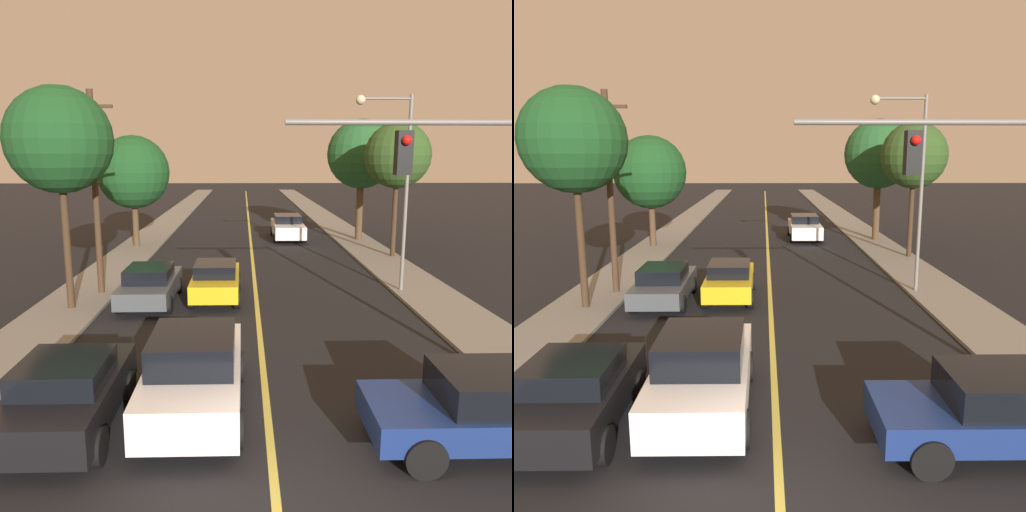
# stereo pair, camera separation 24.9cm
# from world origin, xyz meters

# --- Properties ---
(road_surface) EXTENTS (10.86, 80.00, 0.01)m
(road_surface) POSITION_xyz_m (0.00, 36.00, 0.01)
(road_surface) COLOR black
(road_surface) RESTS_ON ground
(sidewalk_left) EXTENTS (2.50, 80.00, 0.12)m
(sidewalk_left) POSITION_xyz_m (-6.68, 36.00, 0.06)
(sidewalk_left) COLOR gray
(sidewalk_left) RESTS_ON ground
(sidewalk_right) EXTENTS (2.50, 80.00, 0.12)m
(sidewalk_right) POSITION_xyz_m (6.68, 36.00, 0.06)
(sidewalk_right) COLOR gray
(sidewalk_right) RESTS_ON ground
(car_near_lane_front) EXTENTS (2.04, 4.51, 1.78)m
(car_near_lane_front) POSITION_xyz_m (-1.52, 3.35, 0.89)
(car_near_lane_front) COLOR white
(car_near_lane_front) RESTS_ON ground
(car_near_lane_second) EXTENTS (1.85, 4.10, 1.44)m
(car_near_lane_second) POSITION_xyz_m (-1.52, 11.90, 0.76)
(car_near_lane_second) COLOR gold
(car_near_lane_second) RESTS_ON ground
(car_outer_lane_front) EXTENTS (1.95, 3.81, 1.51)m
(car_outer_lane_front) POSITION_xyz_m (-3.91, 2.66, 0.79)
(car_outer_lane_front) COLOR black
(car_outer_lane_front) RESTS_ON ground
(car_outer_lane_second) EXTENTS (1.92, 4.34, 1.39)m
(car_outer_lane_second) POSITION_xyz_m (-3.91, 11.45, 0.72)
(car_outer_lane_second) COLOR #474C51
(car_outer_lane_second) RESTS_ON ground
(car_far_oncoming) EXTENTS (2.04, 5.13, 1.59)m
(car_far_oncoming) POSITION_xyz_m (2.44, 26.02, 0.81)
(car_far_oncoming) COLOR white
(car_far_oncoming) RESTS_ON ground
(car_crossing_right) EXTENTS (4.10, 1.99, 1.50)m
(car_crossing_right) POSITION_xyz_m (3.84, 1.87, 0.78)
(car_crossing_right) COLOR navy
(car_crossing_right) RESTS_ON ground
(traffic_signal_mast) EXTENTS (5.54, 0.42, 6.11)m
(traffic_signal_mast) POSITION_xyz_m (4.51, 3.98, 4.32)
(traffic_signal_mast) COLOR slate
(traffic_signal_mast) RESTS_ON ground
(streetlamp_right) EXTENTS (2.15, 0.36, 7.45)m
(streetlamp_right) POSITION_xyz_m (5.28, 12.61, 4.90)
(streetlamp_right) COLOR slate
(streetlamp_right) RESTS_ON ground
(utility_pole_left) EXTENTS (1.60, 0.24, 7.59)m
(utility_pole_left) POSITION_xyz_m (-6.03, 12.56, 4.08)
(utility_pole_left) COLOR #422D1E
(utility_pole_left) RESTS_ON ground
(tree_left_near) EXTENTS (3.50, 3.50, 7.48)m
(tree_left_near) POSITION_xyz_m (-6.52, 10.54, 5.82)
(tree_left_near) COLOR #3D2B1C
(tree_left_near) RESTS_ON ground
(tree_left_far) EXTENTS (4.20, 4.20, 6.43)m
(tree_left_far) POSITION_xyz_m (-6.83, 22.99, 4.44)
(tree_left_far) COLOR #4C3823
(tree_left_far) RESTS_ON ground
(tree_right_near) EXTENTS (4.29, 4.29, 7.53)m
(tree_right_near) POSITION_xyz_m (6.93, 25.09, 5.47)
(tree_right_near) COLOR #4C3823
(tree_right_near) RESTS_ON ground
(tree_right_far) EXTENTS (3.39, 3.39, 6.97)m
(tree_right_far) POSITION_xyz_m (7.48, 19.49, 5.38)
(tree_right_far) COLOR #3D2B1C
(tree_right_far) RESTS_ON ground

